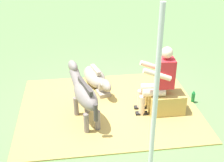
% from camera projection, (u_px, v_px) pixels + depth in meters
% --- Properties ---
extents(ground_plane, '(24.00, 24.00, 0.00)m').
position_uv_depth(ground_plane, '(116.00, 109.00, 5.64)').
color(ground_plane, '#608C4C').
extents(hay_patch, '(3.30, 2.61, 0.02)m').
position_uv_depth(hay_patch, '(109.00, 107.00, 5.67)').
color(hay_patch, tan).
rests_on(hay_patch, ground).
extents(hay_bale, '(0.63, 0.47, 0.40)m').
position_uv_depth(hay_bale, '(165.00, 102.00, 5.49)').
color(hay_bale, tan).
rests_on(hay_bale, ground).
extents(person_seated, '(0.68, 0.44, 1.28)m').
position_uv_depth(person_seated, '(159.00, 79.00, 5.25)').
color(person_seated, beige).
rests_on(person_seated, ground).
extents(pony_standing, '(0.57, 1.32, 0.90)m').
position_uv_depth(pony_standing, '(84.00, 93.00, 5.09)').
color(pony_standing, slate).
rests_on(pony_standing, ground).
extents(pony_lying, '(0.60, 1.36, 0.42)m').
position_uv_depth(pony_lying, '(96.00, 78.00, 6.37)').
color(pony_lying, gray).
rests_on(pony_lying, ground).
extents(soda_bottle, '(0.07, 0.07, 0.27)m').
position_uv_depth(soda_bottle, '(193.00, 97.00, 5.80)').
color(soda_bottle, '#197233').
rests_on(soda_bottle, ground).
extents(tent_pole_left, '(0.06, 0.06, 2.44)m').
position_uv_depth(tent_pole_left, '(155.00, 109.00, 3.43)').
color(tent_pole_left, silver).
rests_on(tent_pole_left, ground).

